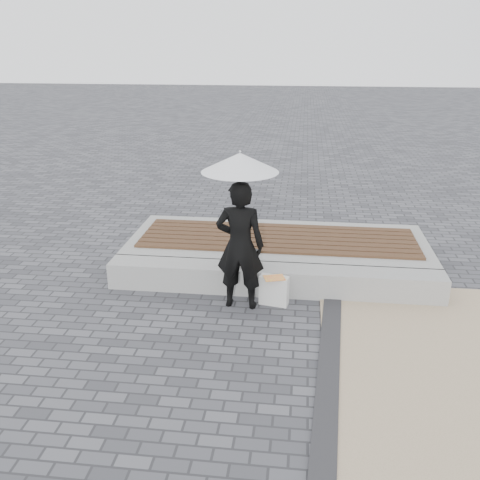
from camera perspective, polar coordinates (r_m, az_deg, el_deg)
name	(u,v)px	position (r m, az deg, el deg)	size (l,w,h in m)	color
ground	(265,349)	(6.64, 2.72, -11.66)	(80.00, 80.00, 0.00)	#535358
edging_band	(328,376)	(6.21, 9.49, -14.28)	(0.25, 5.20, 0.04)	#2A2A2D
seating_ledge	(273,279)	(7.95, 3.61, -4.26)	(5.00, 0.45, 0.40)	#9B9A96
timber_platform	(278,250)	(9.05, 4.07, -1.06)	(5.00, 2.00, 0.40)	gray
timber_decking	(278,238)	(8.97, 4.11, 0.24)	(4.60, 1.40, 0.04)	brown
woman	(240,245)	(7.24, 0.00, -0.60)	(0.67, 0.44, 1.84)	black
parasol	(240,162)	(6.90, 0.00, 8.37)	(1.02, 1.02, 1.30)	#BCBCC1
handbag	(245,257)	(7.86, 0.56, -1.83)	(0.39, 0.14, 0.27)	black
canvas_tote	(274,290)	(7.58, 3.70, -5.44)	(0.41, 0.17, 0.43)	white
magazine	(274,278)	(7.44, 3.71, -4.10)	(0.29, 0.21, 0.01)	red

